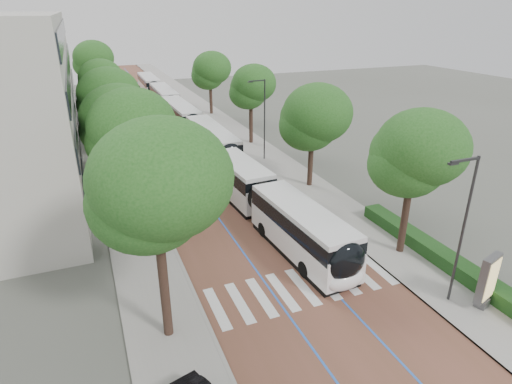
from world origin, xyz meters
The scene contains 21 objects.
ground centered at (0.00, 0.00, 0.00)m, with size 160.00×160.00×0.00m, color #51544C.
road centered at (0.00, 40.00, 0.01)m, with size 11.00×140.00×0.02m, color brown.
sidewalk_left centered at (-7.50, 40.00, 0.06)m, with size 4.00×140.00×0.12m, color gray.
sidewalk_right centered at (7.50, 40.00, 0.06)m, with size 4.00×140.00×0.12m, color gray.
kerb_left centered at (-5.60, 40.00, 0.06)m, with size 0.20×140.00×0.14m, color gray.
kerb_right centered at (5.60, 40.00, 0.06)m, with size 0.20×140.00×0.14m, color gray.
zebra_crossing centered at (0.20, 1.00, 0.03)m, with size 10.55×3.60×0.01m.
lane_line_left centered at (-1.60, 40.00, 0.02)m, with size 0.12×126.00×0.01m, color blue.
lane_line_right centered at (1.60, 40.00, 0.02)m, with size 0.12×126.00×0.01m, color blue.
hedge centered at (9.10, 0.00, 0.52)m, with size 1.20×14.00×0.80m, color #173C14.
streetlight_near centered at (6.62, -3.00, 4.82)m, with size 1.82×0.20×8.00m.
streetlight_far centered at (6.62, 22.00, 4.82)m, with size 1.82×0.20×8.00m.
lamp_post_left centered at (-6.10, 8.00, 4.12)m, with size 0.14×0.14×8.00m, color #2F2F32.
trees_left centered at (-7.50, 25.40, 6.62)m, with size 6.04×60.93×9.95m.
trees_right centered at (7.70, 21.58, 6.08)m, with size 5.77×47.39×8.65m.
lead_bus centered at (1.51, 8.03, 1.63)m, with size 3.63×18.51×3.20m.
bus_queued_0 centered at (2.08, 24.29, 1.62)m, with size 2.57×12.40×3.20m.
bus_queued_1 centered at (1.77, 37.20, 1.62)m, with size 2.86×12.46×3.20m.
bus_queued_2 centered at (2.04, 49.75, 1.62)m, with size 2.64×12.42×3.20m.
bus_queued_3 centered at (1.93, 63.37, 1.62)m, with size 2.66×12.42×3.20m.
ad_panel centered at (7.94, -4.10, 1.69)m, with size 1.49×0.80×2.99m.
Camera 1 is at (-9.67, -16.43, 14.31)m, focal length 30.00 mm.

